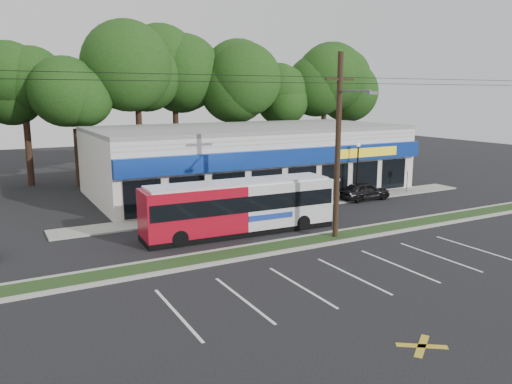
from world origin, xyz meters
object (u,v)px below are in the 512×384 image
object	(u,v)px
utility_pole	(336,141)
pedestrian_a	(337,190)
sign_post	(408,174)
metrobus	(240,206)
car_dark	(364,191)
lamp_post	(358,164)
pedestrian_b	(255,200)

from	to	relation	value
utility_pole	pedestrian_a	size ratio (longest dim) A/B	27.57
sign_post	metrobus	xyz separation A→B (m)	(-17.13, -4.08, 0.05)
car_dark	metrobus	bearing A→B (deg)	107.75
utility_pole	sign_post	xyz separation A→B (m)	(13.17, 7.65, -3.86)
lamp_post	car_dark	bearing A→B (deg)	-70.47
utility_pole	car_dark	size ratio (longest dim) A/B	12.38
lamp_post	sign_post	world-z (taller)	lamp_post
lamp_post	metrobus	world-z (taller)	lamp_post
pedestrian_a	metrobus	bearing A→B (deg)	-13.77
sign_post	car_dark	world-z (taller)	sign_post
sign_post	metrobus	bearing A→B (deg)	-166.62
sign_post	pedestrian_a	bearing A→B (deg)	-179.40
metrobus	pedestrian_b	size ratio (longest dim) A/B	6.41
lamp_post	pedestrian_a	size ratio (longest dim) A/B	2.34
sign_post	pedestrian_b	world-z (taller)	sign_post
pedestrian_a	pedestrian_b	xyz separation A→B (m)	(-6.89, 0.00, -0.02)
lamp_post	metrobus	size ratio (longest dim) A/B	0.38
lamp_post	car_dark	distance (m)	2.09
utility_pole	car_dark	distance (m)	12.05
lamp_post	pedestrian_b	size ratio (longest dim) A/B	2.41
car_dark	pedestrian_a	world-z (taller)	pedestrian_a
pedestrian_a	utility_pole	bearing A→B (deg)	15.79
sign_post	utility_pole	bearing A→B (deg)	-149.85
utility_pole	sign_post	distance (m)	15.71
metrobus	lamp_post	bearing A→B (deg)	21.69
sign_post	car_dark	bearing A→B (deg)	-175.18
utility_pole	sign_post	world-z (taller)	utility_pole
utility_pole	metrobus	size ratio (longest dim) A/B	4.42
sign_post	metrobus	size ratio (longest dim) A/B	0.20
pedestrian_a	pedestrian_b	distance (m)	6.89
car_dark	pedestrian_b	world-z (taller)	pedestrian_b
utility_pole	sign_post	size ratio (longest dim) A/B	22.47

